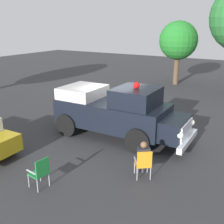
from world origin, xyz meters
name	(u,v)px	position (x,y,z in m)	size (l,w,h in m)	color
ground_plane	(113,131)	(0.00, 0.00, 0.00)	(60.00, 60.00, 0.00)	#333335
vintage_fire_truck	(117,111)	(-0.50, 0.53, 1.20)	(5.98, 2.39, 2.59)	black
lawn_chair_near_truck	(144,162)	(-2.99, 3.10, 0.59)	(0.69, 0.69, 1.02)	#B7BABF
lawn_chair_spare	(40,171)	(-0.54, 5.21, 0.59)	(0.56, 0.57, 1.02)	#B7BABF
spectator_seated	(143,157)	(-2.91, 3.00, 0.70)	(0.62, 0.65, 1.29)	#383842
oak_tree_distant	(178,41)	(0.85, -11.62, 3.51)	(3.05, 3.05, 5.06)	brown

